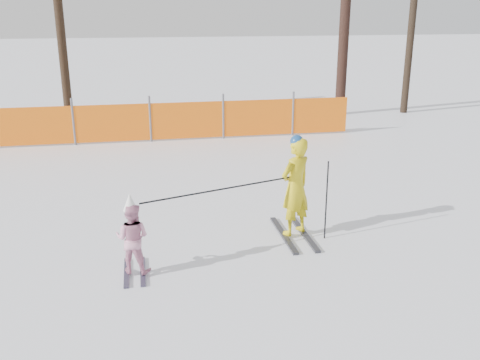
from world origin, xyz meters
name	(u,v)px	position (x,y,z in m)	size (l,w,h in m)	color
ground	(246,254)	(0.00, 0.00, 0.00)	(120.00, 120.00, 0.00)	white
adult	(295,187)	(0.89, 0.52, 0.82)	(0.69, 1.43, 1.66)	black
child	(132,237)	(-1.64, -0.30, 0.54)	(0.58, 0.85, 1.17)	black
ski_poles	(258,194)	(0.22, 0.19, 0.88)	(2.87, 0.77, 1.28)	black
safety_fence	(63,125)	(-3.44, 7.33, 0.56)	(15.63, 0.06, 1.25)	#595960
tree_trunks	(278,29)	(3.17, 10.50, 2.81)	(11.68, 1.85, 6.15)	black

